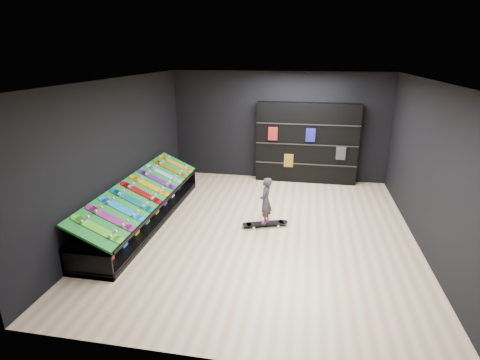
% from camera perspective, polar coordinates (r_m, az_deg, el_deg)
% --- Properties ---
extents(floor, '(6.00, 7.00, 0.01)m').
position_cam_1_polar(floor, '(7.79, 3.39, -7.67)').
color(floor, beige).
rests_on(floor, ground).
extents(ceiling, '(6.00, 7.00, 0.01)m').
position_cam_1_polar(ceiling, '(6.98, 3.88, 14.93)').
color(ceiling, white).
rests_on(ceiling, ground).
extents(wall_back, '(6.00, 0.02, 3.00)m').
position_cam_1_polar(wall_back, '(10.63, 5.91, 8.11)').
color(wall_back, black).
rests_on(wall_back, ground).
extents(wall_front, '(6.00, 0.02, 3.00)m').
position_cam_1_polar(wall_front, '(4.03, -2.50, -10.58)').
color(wall_front, black).
rests_on(wall_front, ground).
extents(wall_left, '(0.02, 7.00, 3.00)m').
position_cam_1_polar(wall_left, '(8.14, -17.90, 3.91)').
color(wall_left, black).
rests_on(wall_left, ground).
extents(wall_right, '(0.02, 7.00, 3.00)m').
position_cam_1_polar(wall_right, '(7.53, 26.93, 1.56)').
color(wall_right, black).
rests_on(wall_right, ground).
extents(display_rack, '(0.90, 4.50, 0.50)m').
position_cam_1_polar(display_rack, '(8.34, -14.29, -4.49)').
color(display_rack, black).
rests_on(display_rack, ground).
extents(turf_ramp, '(0.92, 4.50, 0.46)m').
position_cam_1_polar(turf_ramp, '(8.15, -14.23, -1.55)').
color(turf_ramp, '#10671D').
rests_on(turf_ramp, display_rack).
extents(back_shelving, '(2.75, 0.32, 2.20)m').
position_cam_1_polar(back_shelving, '(10.51, 10.11, 5.56)').
color(back_shelving, black).
rests_on(back_shelving, ground).
extents(floor_skateboard, '(1.00, 0.54, 0.09)m').
position_cam_1_polar(floor_skateboard, '(7.93, 3.85, -6.82)').
color(floor_skateboard, black).
rests_on(floor_skateboard, ground).
extents(child, '(0.19, 0.25, 0.60)m').
position_cam_1_polar(child, '(7.78, 3.90, -4.53)').
color(child, black).
rests_on(child, floor_skateboard).
extents(display_board_0, '(0.93, 0.22, 0.50)m').
position_cam_1_polar(display_board_0, '(6.60, -20.86, -6.99)').
color(display_board_0, green).
rests_on(display_board_0, turf_ramp).
extents(display_board_1, '(0.93, 0.22, 0.50)m').
position_cam_1_polar(display_board_1, '(6.92, -19.11, -5.54)').
color(display_board_1, '#2626BF').
rests_on(display_board_1, turf_ramp).
extents(display_board_2, '(0.93, 0.22, 0.50)m').
position_cam_1_polar(display_board_2, '(7.26, -17.53, -4.21)').
color(display_board_2, blue).
rests_on(display_board_2, turf_ramp).
extents(display_board_3, '(0.93, 0.22, 0.50)m').
position_cam_1_polar(display_board_3, '(7.61, -16.09, -3.00)').
color(display_board_3, '#0C8C99').
rests_on(display_board_3, turf_ramp).
extents(display_board_4, '(0.93, 0.22, 0.50)m').
position_cam_1_polar(display_board_4, '(7.96, -14.78, -1.89)').
color(display_board_4, red).
rests_on(display_board_4, turf_ramp).
extents(display_board_5, '(0.93, 0.22, 0.50)m').
position_cam_1_polar(display_board_5, '(8.32, -13.58, -0.88)').
color(display_board_5, yellow).
rests_on(display_board_5, turf_ramp).
extents(display_board_6, '(0.93, 0.22, 0.50)m').
position_cam_1_polar(display_board_6, '(8.68, -12.49, 0.05)').
color(display_board_6, purple).
rests_on(display_board_6, turf_ramp).
extents(display_board_7, '(0.93, 0.22, 0.50)m').
position_cam_1_polar(display_board_7, '(9.05, -11.48, 0.90)').
color(display_board_7, '#0CB2E5').
rests_on(display_board_7, turf_ramp).
extents(display_board_8, '(0.93, 0.22, 0.50)m').
position_cam_1_polar(display_board_8, '(9.43, -10.55, 1.69)').
color(display_board_8, yellow).
rests_on(display_board_8, turf_ramp).
extents(display_board_9, '(0.93, 0.22, 0.50)m').
position_cam_1_polar(display_board_9, '(9.80, -9.70, 2.41)').
color(display_board_9, orange).
rests_on(display_board_9, turf_ramp).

